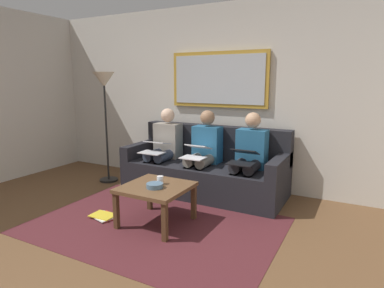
{
  "coord_description": "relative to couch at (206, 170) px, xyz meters",
  "views": [
    {
      "loc": [
        -1.91,
        1.88,
        1.54
      ],
      "look_at": [
        0.0,
        -1.7,
        0.75
      ],
      "focal_mm": 30.73,
      "sensor_mm": 36.0,
      "label": 1
    }
  ],
  "objects": [
    {
      "name": "ground_plane",
      "position": [
        0.0,
        2.12,
        -0.36
      ],
      "size": [
        6.0,
        5.2,
        0.1
      ],
      "primitive_type": "cube",
      "color": "brown"
    },
    {
      "name": "wall_rear",
      "position": [
        0.0,
        -0.48,
        0.99
      ],
      "size": [
        6.0,
        0.12,
        2.6
      ],
      "primitive_type": "cube",
      "color": "beige",
      "rests_on": "ground_plane"
    },
    {
      "name": "area_rug",
      "position": [
        0.0,
        1.27,
        -0.31
      ],
      "size": [
        2.6,
        1.8,
        0.01
      ],
      "primitive_type": "cube",
      "color": "#4C1E23",
      "rests_on": "ground_plane"
    },
    {
      "name": "couch",
      "position": [
        0.0,
        0.0,
        0.0
      ],
      "size": [
        2.2,
        0.9,
        0.9
      ],
      "color": "black",
      "rests_on": "ground_plane"
    },
    {
      "name": "framed_mirror",
      "position": [
        0.0,
        -0.39,
        1.24
      ],
      "size": [
        1.46,
        0.05,
        0.78
      ],
      "color": "#B7892D"
    },
    {
      "name": "coffee_table",
      "position": [
        0.01,
        1.22,
        0.06
      ],
      "size": [
        0.68,
        0.68,
        0.43
      ],
      "color": "brown",
      "rests_on": "ground_plane"
    },
    {
      "name": "cup",
      "position": [
        0.0,
        1.15,
        0.17
      ],
      "size": [
        0.07,
        0.07,
        0.09
      ],
      "primitive_type": "cylinder",
      "color": "silver",
      "rests_on": "coffee_table"
    },
    {
      "name": "bowl",
      "position": [
        -0.02,
        1.29,
        0.15
      ],
      "size": [
        0.18,
        0.18,
        0.05
      ],
      "primitive_type": "cylinder",
      "color": "slate",
      "rests_on": "coffee_table"
    },
    {
      "name": "person_left",
      "position": [
        -0.64,
        0.07,
        0.3
      ],
      "size": [
        0.38,
        0.58,
        1.14
      ],
      "color": "#235B84",
      "rests_on": "couch"
    },
    {
      "name": "laptop_black",
      "position": [
        -0.64,
        0.3,
        0.32
      ],
      "size": [
        0.31,
        0.38,
        0.17
      ],
      "color": "black"
    },
    {
      "name": "person_middle",
      "position": [
        0.0,
        0.07,
        0.3
      ],
      "size": [
        0.38,
        0.58,
        1.14
      ],
      "color": "#235B84",
      "rests_on": "couch"
    },
    {
      "name": "laptop_white",
      "position": [
        0.0,
        0.3,
        0.32
      ],
      "size": [
        0.3,
        0.38,
        0.16
      ],
      "color": "white"
    },
    {
      "name": "person_right",
      "position": [
        0.64,
        0.07,
        0.3
      ],
      "size": [
        0.38,
        0.58,
        1.14
      ],
      "color": "gray",
      "rests_on": "couch"
    },
    {
      "name": "laptop_silver",
      "position": [
        0.64,
        0.31,
        0.32
      ],
      "size": [
        0.33,
        0.36,
        0.15
      ],
      "color": "silver"
    },
    {
      "name": "magazine_stack",
      "position": [
        0.63,
        1.37,
        -0.29
      ],
      "size": [
        0.33,
        0.3,
        0.03
      ],
      "color": "red",
      "rests_on": "ground_plane"
    },
    {
      "name": "standing_lamp",
      "position": [
        1.55,
        0.27,
        1.06
      ],
      "size": [
        0.32,
        0.32,
        1.66
      ],
      "color": "black",
      "rests_on": "ground_plane"
    }
  ]
}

